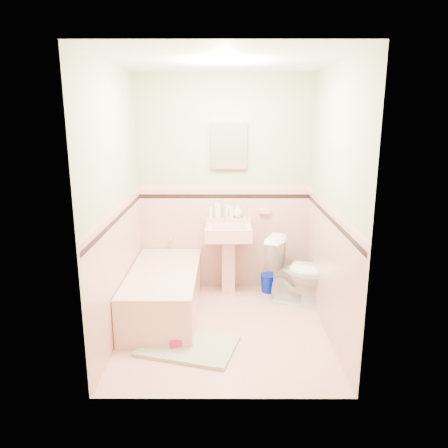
{
  "coord_description": "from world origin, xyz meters",
  "views": [
    {
      "loc": [
        0.01,
        -3.94,
        2.07
      ],
      "look_at": [
        0.0,
        0.25,
        1.0
      ],
      "focal_mm": 35.16,
      "sensor_mm": 36.0,
      "label": 1
    }
  ],
  "objects_px": {
    "soap_bottle_left": "(218,208)",
    "shoe": "(179,342)",
    "bucket": "(269,283)",
    "sink": "(228,260)",
    "toilet": "(300,271)",
    "medicine_cabinet": "(229,146)",
    "soap_bottle_right": "(238,211)",
    "bathtub": "(164,294)",
    "soap_bottle_mid": "(228,209)"
  },
  "relations": [
    {
      "from": "sink",
      "to": "soap_bottle_mid",
      "type": "height_order",
      "value": "soap_bottle_mid"
    },
    {
      "from": "soap_bottle_mid",
      "to": "toilet",
      "type": "relative_size",
      "value": 0.28
    },
    {
      "from": "soap_bottle_left",
      "to": "shoe",
      "type": "relative_size",
      "value": 1.3
    },
    {
      "from": "toilet",
      "to": "shoe",
      "type": "height_order",
      "value": "toilet"
    },
    {
      "from": "soap_bottle_right",
      "to": "toilet",
      "type": "height_order",
      "value": "soap_bottle_right"
    },
    {
      "from": "bathtub",
      "to": "soap_bottle_right",
      "type": "height_order",
      "value": "soap_bottle_right"
    },
    {
      "from": "toilet",
      "to": "shoe",
      "type": "xyz_separation_m",
      "value": [
        -1.24,
        -1.0,
        -0.3
      ]
    },
    {
      "from": "bucket",
      "to": "shoe",
      "type": "relative_size",
      "value": 1.28
    },
    {
      "from": "soap_bottle_right",
      "to": "bathtub",
      "type": "bearing_deg",
      "value": -138.05
    },
    {
      "from": "soap_bottle_right",
      "to": "toilet",
      "type": "distance_m",
      "value": 0.99
    },
    {
      "from": "medicine_cabinet",
      "to": "soap_bottle_mid",
      "type": "xyz_separation_m",
      "value": [
        -0.0,
        -0.03,
        -0.72
      ]
    },
    {
      "from": "soap_bottle_right",
      "to": "bucket",
      "type": "bearing_deg",
      "value": -17.73
    },
    {
      "from": "soap_bottle_right",
      "to": "shoe",
      "type": "height_order",
      "value": "soap_bottle_right"
    },
    {
      "from": "soap_bottle_left",
      "to": "bucket",
      "type": "relative_size",
      "value": 1.01
    },
    {
      "from": "sink",
      "to": "soap_bottle_mid",
      "type": "distance_m",
      "value": 0.6
    },
    {
      "from": "sink",
      "to": "toilet",
      "type": "height_order",
      "value": "sink"
    },
    {
      "from": "bucket",
      "to": "soap_bottle_right",
      "type": "bearing_deg",
      "value": 162.27
    },
    {
      "from": "bathtub",
      "to": "soap_bottle_left",
      "type": "height_order",
      "value": "soap_bottle_left"
    },
    {
      "from": "medicine_cabinet",
      "to": "bucket",
      "type": "height_order",
      "value": "medicine_cabinet"
    },
    {
      "from": "bathtub",
      "to": "shoe",
      "type": "height_order",
      "value": "bathtub"
    },
    {
      "from": "soap_bottle_mid",
      "to": "toilet",
      "type": "distance_m",
      "value": 1.08
    },
    {
      "from": "soap_bottle_left",
      "to": "toilet",
      "type": "height_order",
      "value": "soap_bottle_left"
    },
    {
      "from": "toilet",
      "to": "bucket",
      "type": "height_order",
      "value": "toilet"
    },
    {
      "from": "bathtub",
      "to": "soap_bottle_mid",
      "type": "distance_m",
      "value": 1.24
    },
    {
      "from": "soap_bottle_left",
      "to": "soap_bottle_mid",
      "type": "distance_m",
      "value": 0.13
    },
    {
      "from": "medicine_cabinet",
      "to": "soap_bottle_left",
      "type": "relative_size",
      "value": 2.4
    },
    {
      "from": "soap_bottle_left",
      "to": "shoe",
      "type": "distance_m",
      "value": 1.73
    },
    {
      "from": "soap_bottle_mid",
      "to": "bucket",
      "type": "xyz_separation_m",
      "value": [
        0.49,
        -0.12,
        -0.87
      ]
    },
    {
      "from": "sink",
      "to": "soap_bottle_left",
      "type": "xyz_separation_m",
      "value": [
        -0.13,
        0.18,
        0.58
      ]
    },
    {
      "from": "bathtub",
      "to": "soap_bottle_right",
      "type": "bearing_deg",
      "value": 41.95
    },
    {
      "from": "medicine_cabinet",
      "to": "soap_bottle_right",
      "type": "relative_size",
      "value": 3.41
    },
    {
      "from": "bathtub",
      "to": "soap_bottle_left",
      "type": "bearing_deg",
      "value": 52.1
    },
    {
      "from": "sink",
      "to": "soap_bottle_right",
      "type": "relative_size",
      "value": 5.4
    },
    {
      "from": "soap_bottle_left",
      "to": "bathtub",
      "type": "bearing_deg",
      "value": -127.9
    },
    {
      "from": "soap_bottle_right",
      "to": "toilet",
      "type": "xyz_separation_m",
      "value": [
        0.67,
        -0.43,
        -0.59
      ]
    },
    {
      "from": "sink",
      "to": "medicine_cabinet",
      "type": "distance_m",
      "value": 1.31
    },
    {
      "from": "sink",
      "to": "shoe",
      "type": "height_order",
      "value": "sink"
    },
    {
      "from": "soap_bottle_mid",
      "to": "medicine_cabinet",
      "type": "bearing_deg",
      "value": 86.51
    },
    {
      "from": "soap_bottle_right",
      "to": "bucket",
      "type": "height_order",
      "value": "soap_bottle_right"
    },
    {
      "from": "medicine_cabinet",
      "to": "soap_bottle_mid",
      "type": "bearing_deg",
      "value": -93.49
    },
    {
      "from": "soap_bottle_left",
      "to": "bucket",
      "type": "distance_m",
      "value": 1.08
    },
    {
      "from": "bathtub",
      "to": "sink",
      "type": "xyz_separation_m",
      "value": [
        0.68,
        0.53,
        0.19
      ]
    },
    {
      "from": "soap_bottle_mid",
      "to": "bucket",
      "type": "height_order",
      "value": "soap_bottle_mid"
    },
    {
      "from": "sink",
      "to": "soap_bottle_left",
      "type": "distance_m",
      "value": 0.62
    },
    {
      "from": "medicine_cabinet",
      "to": "shoe",
      "type": "relative_size",
      "value": 3.11
    },
    {
      "from": "sink",
      "to": "toilet",
      "type": "relative_size",
      "value": 1.11
    },
    {
      "from": "bathtub",
      "to": "soap_bottle_mid",
      "type": "height_order",
      "value": "soap_bottle_mid"
    },
    {
      "from": "soap_bottle_right",
      "to": "soap_bottle_left",
      "type": "bearing_deg",
      "value": 180.0
    },
    {
      "from": "sink",
      "to": "toilet",
      "type": "xyz_separation_m",
      "value": [
        0.78,
        -0.25,
        -0.04
      ]
    },
    {
      "from": "bathtub",
      "to": "toilet",
      "type": "xyz_separation_m",
      "value": [
        1.46,
        0.28,
        0.14
      ]
    }
  ]
}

